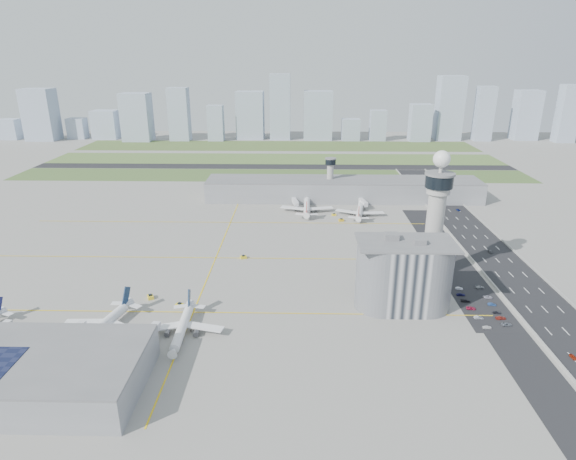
{
  "coord_description": "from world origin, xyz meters",
  "views": [
    {
      "loc": [
        5.69,
        -214.13,
        105.94
      ],
      "look_at": [
        0.0,
        35.0,
        15.0
      ],
      "focal_mm": 30.0,
      "sensor_mm": 36.0,
      "label": 1
    }
  ],
  "objects_px": {
    "admin_building": "(404,275)",
    "tug_4": "(334,214)",
    "jet_bridge_far_1": "(360,201)",
    "car_lot_3": "(466,301)",
    "airplane_near_c": "(182,323)",
    "secondary_tower": "(330,175)",
    "car_lot_5": "(459,288)",
    "car_lot_11": "(480,287)",
    "tug_5": "(341,220)",
    "car_hw_1": "(490,252)",
    "car_lot_6": "(507,324)",
    "car_lot_2": "(471,308)",
    "airplane_near_b": "(101,321)",
    "car_lot_1": "(479,317)",
    "tug_2": "(180,305)",
    "control_tower": "(436,211)",
    "car_hw_2": "(458,210)",
    "airplane_far_a": "(307,203)",
    "jet_bridge_near_2": "(141,347)",
    "car_lot_7": "(501,318)",
    "car_hw_0": "(573,357)",
    "airplane_far_b": "(360,207)",
    "car_lot_8": "(497,312)",
    "tug_3": "(243,257)",
    "car_lot_4": "(461,294)",
    "jet_bridge_near_1": "(62,346)",
    "tug_0": "(76,330)",
    "car_lot_9": "(492,304)",
    "car_lot_0": "(487,327)",
    "car_hw_4": "(420,188)",
    "jet_bridge_far_0": "(294,201)",
    "car_lot_10": "(488,297)",
    "tug_1": "(150,296)"
  },
  "relations": [
    {
      "from": "admin_building",
      "to": "tug_4",
      "type": "bearing_deg",
      "value": 99.45
    },
    {
      "from": "jet_bridge_far_1",
      "to": "car_lot_3",
      "type": "xyz_separation_m",
      "value": [
        30.25,
        -149.68,
        -2.25
      ]
    },
    {
      "from": "airplane_near_c",
      "to": "secondary_tower",
      "type": "bearing_deg",
      "value": 158.36
    },
    {
      "from": "car_lot_5",
      "to": "car_lot_11",
      "type": "distance_m",
      "value": 10.49
    },
    {
      "from": "tug_5",
      "to": "car_hw_1",
      "type": "xyz_separation_m",
      "value": [
        80.48,
        -53.21,
        -0.38
      ]
    },
    {
      "from": "jet_bridge_far_1",
      "to": "car_lot_6",
      "type": "xyz_separation_m",
      "value": [
        40.62,
        -169.96,
        -2.24
      ]
    },
    {
      "from": "car_lot_2",
      "to": "airplane_near_b",
      "type": "bearing_deg",
      "value": 106.21
    },
    {
      "from": "car_lot_11",
      "to": "car_lot_1",
      "type": "bearing_deg",
      "value": 154.97
    },
    {
      "from": "secondary_tower",
      "to": "tug_2",
      "type": "relative_size",
      "value": 9.72
    },
    {
      "from": "control_tower",
      "to": "car_hw_2",
      "type": "height_order",
      "value": "control_tower"
    },
    {
      "from": "car_lot_1",
      "to": "airplane_far_a",
      "type": "bearing_deg",
      "value": 23.97
    },
    {
      "from": "jet_bridge_far_1",
      "to": "car_lot_11",
      "type": "bearing_deg",
      "value": 6.98
    },
    {
      "from": "jet_bridge_near_2",
      "to": "tug_2",
      "type": "bearing_deg",
      "value": 0.75
    },
    {
      "from": "car_lot_7",
      "to": "car_hw_0",
      "type": "height_order",
      "value": "car_lot_7"
    },
    {
      "from": "secondary_tower",
      "to": "airplane_far_b",
      "type": "bearing_deg",
      "value": -65.74
    },
    {
      "from": "airplane_near_c",
      "to": "car_lot_8",
      "type": "relative_size",
      "value": 11.46
    },
    {
      "from": "tug_3",
      "to": "car_lot_2",
      "type": "bearing_deg",
      "value": 42.75
    },
    {
      "from": "car_lot_1",
      "to": "car_lot_4",
      "type": "distance_m",
      "value": 20.99
    },
    {
      "from": "jet_bridge_near_1",
      "to": "tug_0",
      "type": "height_order",
      "value": "jet_bridge_near_1"
    },
    {
      "from": "control_tower",
      "to": "airplane_near_b",
      "type": "height_order",
      "value": "control_tower"
    },
    {
      "from": "jet_bridge_near_2",
      "to": "tug_2",
      "type": "distance_m",
      "value": 36.42
    },
    {
      "from": "car_lot_2",
      "to": "admin_building",
      "type": "bearing_deg",
      "value": 93.03
    },
    {
      "from": "airplane_near_c",
      "to": "airplane_far_b",
      "type": "relative_size",
      "value": 0.99
    },
    {
      "from": "control_tower",
      "to": "car_lot_4",
      "type": "distance_m",
      "value": 40.84
    },
    {
      "from": "car_lot_11",
      "to": "car_lot_3",
      "type": "bearing_deg",
      "value": 135.93
    },
    {
      "from": "tug_0",
      "to": "car_lot_5",
      "type": "bearing_deg",
      "value": 144.2
    },
    {
      "from": "jet_bridge_far_1",
      "to": "tug_4",
      "type": "bearing_deg",
      "value": -49.88
    },
    {
      "from": "car_hw_1",
      "to": "car_hw_2",
      "type": "height_order",
      "value": "car_hw_1"
    },
    {
      "from": "jet_bridge_near_1",
      "to": "car_lot_9",
      "type": "xyz_separation_m",
      "value": [
        175.98,
        40.12,
        -2.25
      ]
    },
    {
      "from": "car_lot_6",
      "to": "car_lot_9",
      "type": "relative_size",
      "value": 1.2
    },
    {
      "from": "car_lot_0",
      "to": "car_lot_3",
      "type": "xyz_separation_m",
      "value": [
        -1.45,
        22.68,
        -0.02
      ]
    },
    {
      "from": "car_hw_0",
      "to": "car_hw_4",
      "type": "relative_size",
      "value": 0.97
    },
    {
      "from": "secondary_tower",
      "to": "car_lot_9",
      "type": "relative_size",
      "value": 8.75
    },
    {
      "from": "secondary_tower",
      "to": "car_hw_0",
      "type": "bearing_deg",
      "value": -69.66
    },
    {
      "from": "car_lot_4",
      "to": "car_lot_11",
      "type": "height_order",
      "value": "car_lot_4"
    },
    {
      "from": "tug_5",
      "to": "car_lot_5",
      "type": "distance_m",
      "value": 110.78
    },
    {
      "from": "jet_bridge_far_0",
      "to": "car_hw_0",
      "type": "height_order",
      "value": "jet_bridge_far_0"
    },
    {
      "from": "tug_0",
      "to": "car_hw_2",
      "type": "bearing_deg",
      "value": 169.23
    },
    {
      "from": "airplane_far_a",
      "to": "airplane_far_b",
      "type": "relative_size",
      "value": 1.11
    },
    {
      "from": "car_lot_10",
      "to": "car_hw_1",
      "type": "height_order",
      "value": "car_hw_1"
    },
    {
      "from": "car_hw_4",
      "to": "tug_5",
      "type": "bearing_deg",
      "value": -122.23
    },
    {
      "from": "car_lot_0",
      "to": "tug_4",
      "type": "bearing_deg",
      "value": 18.73
    },
    {
      "from": "airplane_near_c",
      "to": "car_lot_1",
      "type": "height_order",
      "value": "airplane_near_c"
    },
    {
      "from": "admin_building",
      "to": "jet_bridge_near_2",
      "type": "distance_m",
      "value": 112.69
    },
    {
      "from": "jet_bridge_far_0",
      "to": "tug_3",
      "type": "relative_size",
      "value": 4.25
    },
    {
      "from": "airplane_near_b",
      "to": "car_lot_4",
      "type": "xyz_separation_m",
      "value": [
        154.99,
        35.78,
        -5.15
      ]
    },
    {
      "from": "tug_1",
      "to": "car_lot_6",
      "type": "bearing_deg",
      "value": 145.5
    },
    {
      "from": "tug_3",
      "to": "car_lot_7",
      "type": "distance_m",
      "value": 132.46
    },
    {
      "from": "car_lot_7",
      "to": "car_lot_10",
      "type": "height_order",
      "value": "car_lot_7"
    },
    {
      "from": "car_hw_2",
      "to": "airplane_far_a",
      "type": "bearing_deg",
      "value": 172.62
    }
  ]
}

